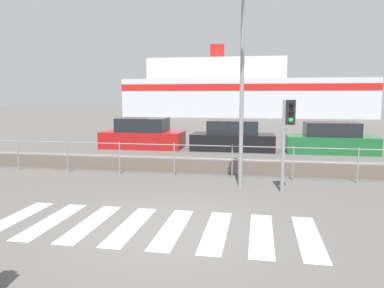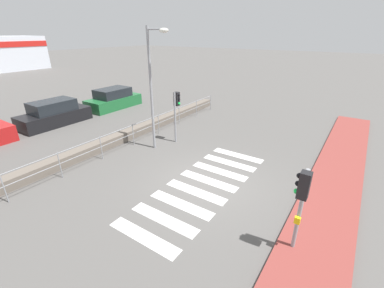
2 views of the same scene
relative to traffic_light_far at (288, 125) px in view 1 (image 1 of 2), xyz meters
The scene contains 10 objects.
ground_plane 4.70m from the traffic_light_far, 127.45° to the right, with size 160.00×160.00×0.00m, color #565451.
crosswalk 4.89m from the traffic_light_far, 130.87° to the right, with size 6.75×2.40×0.01m.
seawall 3.93m from the traffic_light_far, 137.24° to the left, with size 19.50×0.55×0.48m.
harbor_fence 3.24m from the traffic_light_far, 149.49° to the left, with size 17.59×0.04×1.12m.
traffic_light_far is the anchor object (origin of this frame).
streetlamp 2.06m from the traffic_light_far, behind, with size 0.32×1.16×5.58m.
ferry_boat 38.65m from the traffic_light_far, 94.98° to the left, with size 30.87×7.05×9.19m.
parked_car_red 10.51m from the traffic_light_far, 130.17° to the left, with size 4.20×1.89×1.56m.
parked_car_black 8.34m from the traffic_light_far, 104.45° to the left, with size 4.12×1.74×1.49m.
parked_car_green 8.49m from the traffic_light_far, 71.95° to the left, with size 4.10×1.82×1.46m.
Camera 1 is at (1.82, -7.21, 2.72)m, focal length 35.00 mm.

